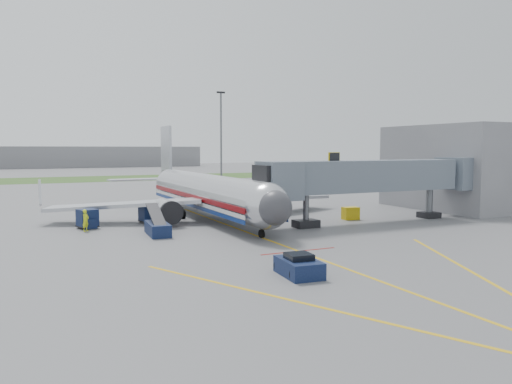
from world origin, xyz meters
name	(u,v)px	position (x,y,z in m)	size (l,w,h in m)	color
ground	(273,242)	(0.00, 0.00, 0.00)	(400.00, 400.00, 0.00)	#565659
grass_strip	(102,179)	(0.00, 90.00, 0.01)	(300.00, 25.00, 0.01)	#2D4C1E
apron_markings	(325,261)	(0.00, -7.40, 0.00)	(21.52, 50.00, 0.01)	gold
airliner	(207,192)	(0.00, 15.25, 2.65)	(32.10, 35.67, 10.25)	silver
jet_bridge	(367,177)	(12.86, 5.00, 4.47)	(25.30, 4.00, 6.90)	slate
terminal	(456,167)	(30.00, 10.00, 5.00)	(10.00, 16.00, 10.00)	slate
light_mast_right	(221,133)	(25.00, 75.00, 10.78)	(2.00, 0.44, 20.40)	#595B60
distant_terminal	(42,157)	(-10.00, 170.00, 4.00)	(120.00, 14.00, 8.00)	slate
pushback_tug	(299,266)	(-3.43, -9.91, 0.54)	(2.18, 3.27, 1.30)	#0C1334
baggage_tug	(87,221)	(-12.28, 13.21, 0.67)	(1.54, 2.34, 1.51)	#0C1334
baggage_cart_a	(149,214)	(-6.41, 14.18, 0.86)	(1.86, 1.86, 1.69)	#0C1334
baggage_cart_b	(153,211)	(-5.73, 15.34, 0.99)	(1.84, 1.84, 1.95)	#0C1334
baggage_cart_c	(87,219)	(-12.26, 13.11, 0.89)	(2.01, 2.01, 1.74)	#0C1334
belt_loader	(157,228)	(-7.34, 6.97, 0.60)	(1.89, 5.03, 2.42)	#0C1334
ground_power_cart	(350,213)	(12.78, 7.45, 0.63)	(1.70, 1.22, 1.28)	gold
ramp_worker	(86,220)	(-12.61, 11.39, 0.97)	(0.71, 0.46, 1.93)	#D3E61B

